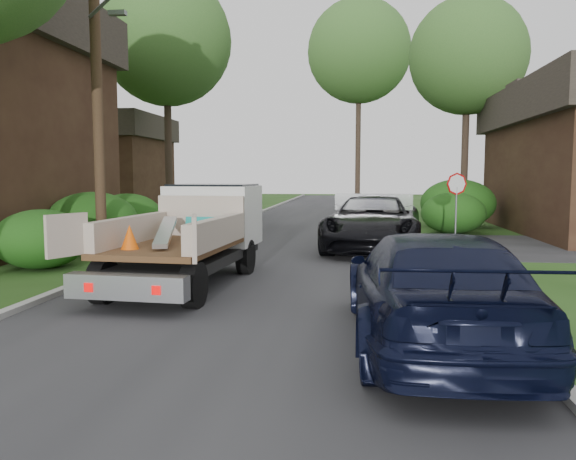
# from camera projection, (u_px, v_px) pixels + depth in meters

# --- Properties ---
(ground) EXTENTS (120.00, 120.00, 0.00)m
(ground) POSITION_uv_depth(u_px,v_px,m) (260.00, 301.00, 10.77)
(ground) COLOR #1F3F12
(ground) RESTS_ON ground
(road) EXTENTS (8.00, 90.00, 0.02)m
(road) POSITION_uv_depth(u_px,v_px,m) (305.00, 240.00, 20.65)
(road) COLOR #28282B
(road) RESTS_ON ground
(curb_left) EXTENTS (0.20, 90.00, 0.12)m
(curb_left) POSITION_uv_depth(u_px,v_px,m) (197.00, 237.00, 21.12)
(curb_left) COLOR #9E9E99
(curb_left) RESTS_ON ground
(curb_right) EXTENTS (0.20, 90.00, 0.12)m
(curb_right) POSITION_uv_depth(u_px,v_px,m) (419.00, 240.00, 20.17)
(curb_right) COLOR #9E9E99
(curb_right) RESTS_ON ground
(stop_sign) EXTENTS (0.71, 0.32, 2.48)m
(stop_sign) POSITION_uv_depth(u_px,v_px,m) (456.00, 194.00, 18.88)
(stop_sign) COLOR slate
(stop_sign) RESTS_ON ground
(utility_pole) EXTENTS (2.42, 1.25, 10.00)m
(utility_pole) POSITION_uv_depth(u_px,v_px,m) (97.00, 76.00, 15.82)
(utility_pole) COLOR #382619
(utility_pole) RESTS_ON ground
(house_left_far) EXTENTS (7.56, 7.56, 6.00)m
(house_left_far) POSITION_uv_depth(u_px,v_px,m) (100.00, 164.00, 33.79)
(house_left_far) COLOR #351F15
(house_left_far) RESTS_ON ground
(hedge_left_a) EXTENTS (2.34, 2.34, 1.53)m
(hedge_left_a) POSITION_uv_depth(u_px,v_px,m) (41.00, 239.00, 14.38)
(hedge_left_a) COLOR #184710
(hedge_left_a) RESTS_ON ground
(hedge_left_b) EXTENTS (2.86, 2.86, 1.87)m
(hedge_left_b) POSITION_uv_depth(u_px,v_px,m) (93.00, 221.00, 17.86)
(hedge_left_b) COLOR #184710
(hedge_left_b) RESTS_ON ground
(hedge_left_c) EXTENTS (2.60, 2.60, 1.70)m
(hedge_left_c) POSITION_uv_depth(u_px,v_px,m) (128.00, 216.00, 21.36)
(hedge_left_c) COLOR #184710
(hedge_left_c) RESTS_ON ground
(hedge_right_a) EXTENTS (2.60, 2.60, 1.70)m
(hedge_right_a) POSITION_uv_depth(u_px,v_px,m) (453.00, 213.00, 22.85)
(hedge_right_a) COLOR #184710
(hedge_right_a) RESTS_ON ground
(hedge_right_b) EXTENTS (3.38, 3.38, 2.21)m
(hedge_right_b) POSITION_uv_depth(u_px,v_px,m) (458.00, 203.00, 25.71)
(hedge_right_b) COLOR #184710
(hedge_right_b) RESTS_ON ground
(tree_left_far) EXTENTS (6.40, 6.40, 12.20)m
(tree_left_far) POSITION_uv_depth(u_px,v_px,m) (166.00, 41.00, 27.56)
(tree_left_far) COLOR #2D2119
(tree_left_far) RESTS_ON ground
(tree_right_far) EXTENTS (6.00, 6.00, 11.50)m
(tree_right_far) POSITION_uv_depth(u_px,v_px,m) (468.00, 56.00, 28.83)
(tree_right_far) COLOR #2D2119
(tree_right_far) RESTS_ON ground
(tree_center_far) EXTENTS (7.20, 7.20, 14.60)m
(tree_center_far) POSITION_uv_depth(u_px,v_px,m) (359.00, 51.00, 39.11)
(tree_center_far) COLOR #2D2119
(tree_center_far) RESTS_ON ground
(flatbed_truck) EXTENTS (2.80, 5.91, 2.18)m
(flatbed_truck) POSITION_uv_depth(u_px,v_px,m) (199.00, 228.00, 12.91)
(flatbed_truck) COLOR black
(flatbed_truck) RESTS_ON ground
(black_pickup) EXTENTS (3.50, 6.56, 1.76)m
(black_pickup) POSITION_uv_depth(u_px,v_px,m) (373.00, 222.00, 18.02)
(black_pickup) COLOR black
(black_pickup) RESTS_ON ground
(navy_suv) EXTENTS (2.43, 5.64, 1.62)m
(navy_suv) POSITION_uv_depth(u_px,v_px,m) (433.00, 289.00, 7.88)
(navy_suv) COLOR black
(navy_suv) RESTS_ON ground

